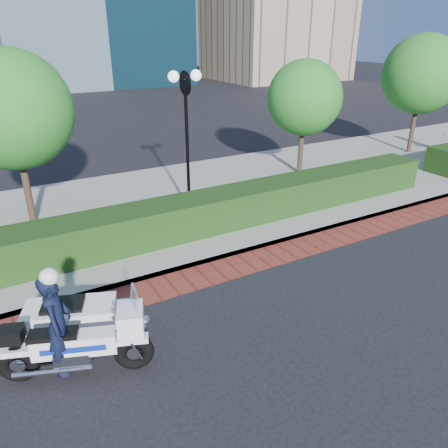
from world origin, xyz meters
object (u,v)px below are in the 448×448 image
police_motorcycle (71,327)px  tree_b (12,110)px  lamppost (186,120)px  tree_c (305,98)px  tree_d (422,74)px

police_motorcycle → tree_b: bearing=109.0°
tree_b → lamppost: bearing=-16.1°
lamppost → tree_c: bearing=13.3°
tree_b → tree_c: tree_b is taller
lamppost → tree_c: 5.65m
tree_d → tree_b: bearing=180.0°
tree_b → tree_d: 16.50m
lamppost → police_motorcycle: size_ratio=1.70×
tree_c → tree_d: tree_d is taller
tree_b → tree_c: (10.00, -0.00, -0.39)m
lamppost → police_motorcycle: 7.34m
lamppost → tree_d: tree_d is taller
tree_c → police_motorcycle: size_ratio=1.74×
lamppost → police_motorcycle: bearing=-132.5°
tree_b → police_motorcycle: size_ratio=1.97×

